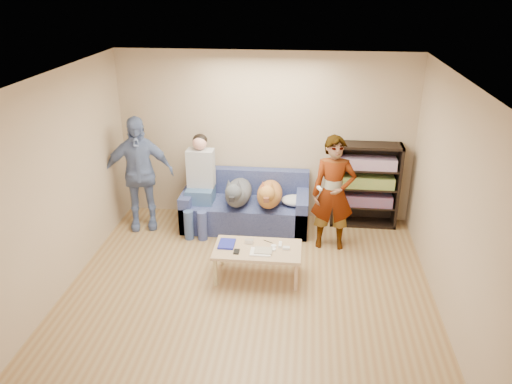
# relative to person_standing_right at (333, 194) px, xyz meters

# --- Properties ---
(ground) EXTENTS (5.00, 5.00, 0.00)m
(ground) POSITION_rel_person_standing_right_xyz_m (-1.03, -1.56, -0.82)
(ground) COLOR olive
(ground) RESTS_ON ground
(ceiling) EXTENTS (5.00, 5.00, 0.00)m
(ceiling) POSITION_rel_person_standing_right_xyz_m (-1.03, -1.56, 1.78)
(ceiling) COLOR white
(ceiling) RESTS_ON ground
(wall_back) EXTENTS (4.50, 0.00, 4.50)m
(wall_back) POSITION_rel_person_standing_right_xyz_m (-1.03, 0.94, 0.48)
(wall_back) COLOR tan
(wall_back) RESTS_ON ground
(wall_front) EXTENTS (4.50, 0.00, 4.50)m
(wall_front) POSITION_rel_person_standing_right_xyz_m (-1.03, -4.06, 0.48)
(wall_front) COLOR tan
(wall_front) RESTS_ON ground
(wall_left) EXTENTS (0.00, 5.00, 5.00)m
(wall_left) POSITION_rel_person_standing_right_xyz_m (-3.28, -1.56, 0.48)
(wall_left) COLOR tan
(wall_left) RESTS_ON ground
(wall_right) EXTENTS (0.00, 5.00, 5.00)m
(wall_right) POSITION_rel_person_standing_right_xyz_m (1.22, -1.56, 0.48)
(wall_right) COLOR tan
(wall_right) RESTS_ON ground
(blanket) EXTENTS (0.39, 0.33, 0.13)m
(blanket) POSITION_rel_person_standing_right_xyz_m (-0.54, 0.42, -0.32)
(blanket) COLOR #BBBCC1
(blanket) RESTS_ON sofa
(person_standing_right) EXTENTS (0.60, 0.39, 1.63)m
(person_standing_right) POSITION_rel_person_standing_right_xyz_m (0.00, 0.00, 0.00)
(person_standing_right) COLOR gray
(person_standing_right) RESTS_ON ground
(person_standing_left) EXTENTS (1.10, 0.67, 1.75)m
(person_standing_left) POSITION_rel_person_standing_right_xyz_m (-2.86, 0.31, 0.06)
(person_standing_left) COLOR #687FA7
(person_standing_left) RESTS_ON ground
(held_controller) EXTENTS (0.07, 0.12, 0.03)m
(held_controller) POSITION_rel_person_standing_right_xyz_m (-0.20, -0.20, 0.15)
(held_controller) COLOR white
(held_controller) RESTS_ON person_standing_right
(notebook_blue) EXTENTS (0.20, 0.26, 0.03)m
(notebook_blue) POSITION_rel_person_standing_right_xyz_m (-1.35, -0.87, -0.38)
(notebook_blue) COLOR #1B2196
(notebook_blue) RESTS_ON coffee_table
(papers) EXTENTS (0.26, 0.20, 0.02)m
(papers) POSITION_rel_person_standing_right_xyz_m (-0.90, -1.02, -0.39)
(papers) COLOR white
(papers) RESTS_ON coffee_table
(magazine) EXTENTS (0.22, 0.17, 0.01)m
(magazine) POSITION_rel_person_standing_right_xyz_m (-0.87, -1.00, -0.38)
(magazine) COLOR tan
(magazine) RESTS_ON coffee_table
(camera_silver) EXTENTS (0.11, 0.06, 0.05)m
(camera_silver) POSITION_rel_person_standing_right_xyz_m (-1.07, -0.80, -0.37)
(camera_silver) COLOR silver
(camera_silver) RESTS_ON coffee_table
(controller_a) EXTENTS (0.04, 0.13, 0.03)m
(controller_a) POSITION_rel_person_standing_right_xyz_m (-0.67, -0.82, -0.38)
(controller_a) COLOR white
(controller_a) RESTS_ON coffee_table
(controller_b) EXTENTS (0.09, 0.06, 0.03)m
(controller_b) POSITION_rel_person_standing_right_xyz_m (-0.59, -0.90, -0.38)
(controller_b) COLOR silver
(controller_b) RESTS_ON coffee_table
(headphone_cup_a) EXTENTS (0.07, 0.07, 0.02)m
(headphone_cup_a) POSITION_rel_person_standing_right_xyz_m (-0.75, -0.94, -0.39)
(headphone_cup_a) COLOR white
(headphone_cup_a) RESTS_ON coffee_table
(headphone_cup_b) EXTENTS (0.07, 0.07, 0.02)m
(headphone_cup_b) POSITION_rel_person_standing_right_xyz_m (-0.75, -0.86, -0.39)
(headphone_cup_b) COLOR white
(headphone_cup_b) RESTS_ON coffee_table
(pen_orange) EXTENTS (0.13, 0.06, 0.01)m
(pen_orange) POSITION_rel_person_standing_right_xyz_m (-0.97, -1.08, -0.39)
(pen_orange) COLOR orange
(pen_orange) RESTS_ON coffee_table
(pen_black) EXTENTS (0.13, 0.08, 0.01)m
(pen_black) POSITION_rel_person_standing_right_xyz_m (-0.83, -0.74, -0.39)
(pen_black) COLOR black
(pen_black) RESTS_ON coffee_table
(wallet) EXTENTS (0.07, 0.12, 0.02)m
(wallet) POSITION_rel_person_standing_right_xyz_m (-1.20, -1.04, -0.39)
(wallet) COLOR black
(wallet) RESTS_ON coffee_table
(sofa) EXTENTS (1.90, 0.85, 0.82)m
(sofa) POSITION_rel_person_standing_right_xyz_m (-1.28, 0.53, -0.54)
(sofa) COLOR #515B93
(sofa) RESTS_ON ground
(person_seated) EXTENTS (0.40, 0.73, 1.47)m
(person_seated) POSITION_rel_person_standing_right_xyz_m (-1.96, 0.41, -0.04)
(person_seated) COLOR #446497
(person_seated) RESTS_ON sofa
(dog_gray) EXTENTS (0.39, 1.24, 0.56)m
(dog_gray) POSITION_rel_person_standing_right_xyz_m (-1.38, 0.32, -0.19)
(dog_gray) COLOR #45484E
(dog_gray) RESTS_ON sofa
(dog_tan) EXTENTS (0.38, 1.15, 0.55)m
(dog_tan) POSITION_rel_person_standing_right_xyz_m (-0.91, 0.32, -0.20)
(dog_tan) COLOR #B17436
(dog_tan) RESTS_ON sofa
(coffee_table) EXTENTS (1.10, 0.60, 0.42)m
(coffee_table) POSITION_rel_person_standing_right_xyz_m (-0.95, -0.92, -0.44)
(coffee_table) COLOR tan
(coffee_table) RESTS_ON ground
(bookshelf) EXTENTS (1.00, 0.34, 1.30)m
(bookshelf) POSITION_rel_person_standing_right_xyz_m (0.52, 0.77, -0.14)
(bookshelf) COLOR black
(bookshelf) RESTS_ON ground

